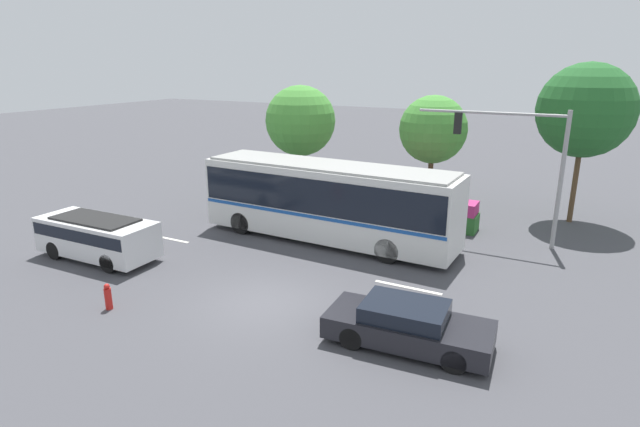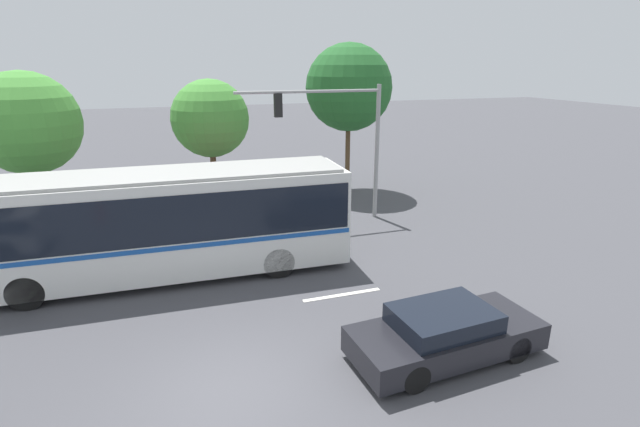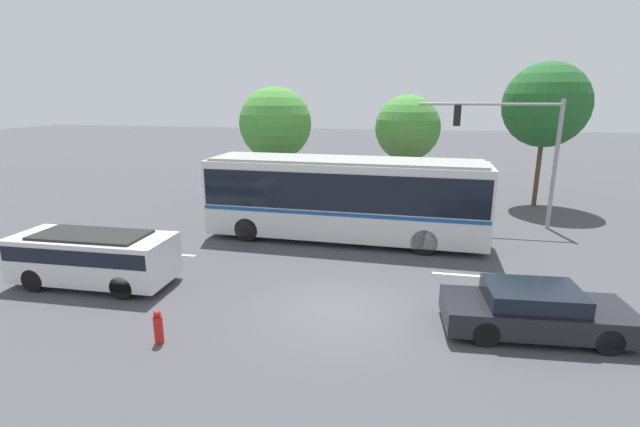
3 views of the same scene
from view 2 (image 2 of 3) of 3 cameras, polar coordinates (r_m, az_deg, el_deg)
The scene contains 9 objects.
ground_plane at distance 10.65m, azimuth -11.10°, elevation -20.49°, with size 140.00×140.00×0.00m, color #444449.
city_bus at distance 15.43m, azimuth -18.11°, elevation -0.56°, with size 11.40×2.99×3.38m.
sedan_foreground at distance 11.56m, azimuth 14.89°, elevation -13.84°, with size 4.60×2.11×1.23m.
traffic_light_pole at distance 19.70m, azimuth 2.81°, elevation 10.11°, with size 6.07×0.24×5.71m.
flowering_hedge at distance 19.79m, azimuth -11.60°, elevation 0.14°, with size 6.70×1.20×1.37m.
street_tree_left at distance 21.12m, azimuth -31.89°, elevation 9.21°, with size 3.86×3.86×6.30m.
street_tree_centre at distance 22.54m, azimuth -13.13°, elevation 11.10°, with size 3.53×3.53×5.88m.
street_tree_right at distance 24.45m, azimuth 3.50°, elevation 14.94°, with size 4.33×4.33×7.53m.
lane_stripe_near at distance 14.13m, azimuth 2.67°, elevation -9.80°, with size 2.40×0.16×0.01m, color silver.
Camera 2 is at (-0.81, -8.37, 6.54)m, focal length 26.47 mm.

